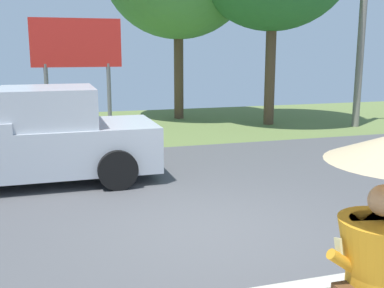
% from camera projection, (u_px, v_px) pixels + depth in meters
% --- Properties ---
extents(ground_plane, '(40.00, 22.00, 0.20)m').
position_uv_depth(ground_plane, '(165.00, 181.00, 9.61)').
color(ground_plane, '#4C4C4F').
extents(pickup_truck, '(5.20, 2.28, 1.88)m').
position_uv_depth(pickup_truck, '(24.00, 139.00, 9.17)').
color(pickup_truck, '#ADB2BA').
rests_on(pickup_truck, ground_plane).
extents(utility_pole, '(1.80, 0.24, 7.03)m').
position_uv_depth(utility_pole, '(363.00, 16.00, 15.41)').
color(utility_pole, gray).
rests_on(utility_pole, ground_plane).
extents(roadside_billboard, '(2.60, 0.12, 3.50)m').
position_uv_depth(roadside_billboard, '(77.00, 52.00, 13.62)').
color(roadside_billboard, slate).
rests_on(roadside_billboard, ground_plane).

